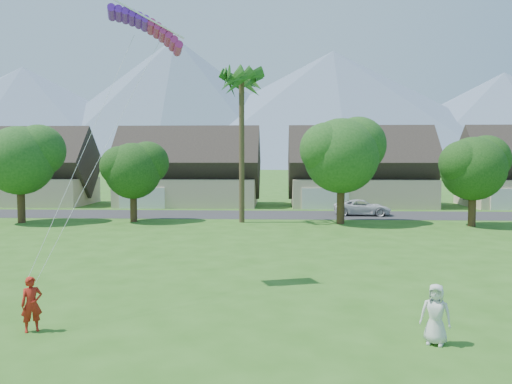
# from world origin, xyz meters

# --- Properties ---
(ground) EXTENTS (500.00, 500.00, 0.00)m
(ground) POSITION_xyz_m (0.00, 0.00, 0.00)
(ground) COLOR #2D6019
(ground) RESTS_ON ground
(street) EXTENTS (90.00, 7.00, 0.01)m
(street) POSITION_xyz_m (0.00, 34.00, 0.01)
(street) COLOR #2D2D30
(street) RESTS_ON ground
(kite_flyer) EXTENTS (0.74, 0.68, 1.70)m
(kite_flyer) POSITION_xyz_m (-6.55, 2.55, 0.85)
(kite_flyer) COLOR #A81E13
(kite_flyer) RESTS_ON ground
(watcher) EXTENTS (1.01, 0.86, 1.74)m
(watcher) POSITION_xyz_m (5.50, 2.05, 0.87)
(watcher) COLOR silver
(watcher) RESTS_ON ground
(parked_car) EXTENTS (5.30, 2.66, 1.44)m
(parked_car) POSITION_xyz_m (8.71, 34.00, 0.72)
(parked_car) COLOR silver
(parked_car) RESTS_ON ground
(mountain_ridge) EXTENTS (540.00, 240.00, 70.00)m
(mountain_ridge) POSITION_xyz_m (10.40, 260.00, 29.07)
(mountain_ridge) COLOR slate
(mountain_ridge) RESTS_ON ground
(houses_row) EXTENTS (72.75, 8.19, 8.86)m
(houses_row) POSITION_xyz_m (0.49, 42.99, 3.44)
(houses_row) COLOR beige
(houses_row) RESTS_ON ground
(tree_row) EXTENTS (62.27, 6.67, 8.45)m
(tree_row) POSITION_xyz_m (-1.14, 27.92, 4.89)
(tree_row) COLOR #47301C
(tree_row) RESTS_ON ground
(fan_palm) EXTENTS (3.00, 3.00, 13.80)m
(fan_palm) POSITION_xyz_m (-2.00, 28.50, 11.80)
(fan_palm) COLOR #4C3D26
(fan_palm) RESTS_ON ground
(parafoil_kite) EXTENTS (3.41, 1.33, 0.50)m
(parafoil_kite) POSITION_xyz_m (-4.40, 8.67, 10.79)
(parafoil_kite) COLOR #6E1CD3
(parafoil_kite) RESTS_ON ground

